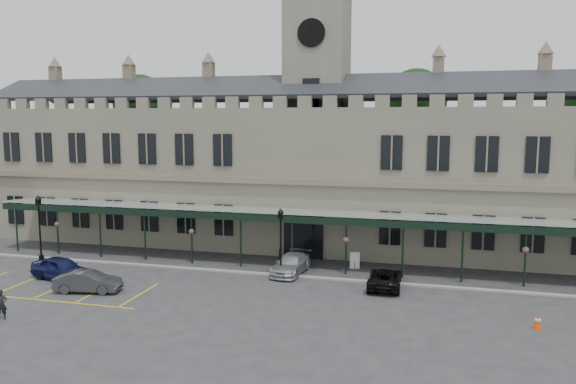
% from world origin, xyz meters
% --- Properties ---
extents(ground, '(140.00, 140.00, 0.00)m').
position_xyz_m(ground, '(0.00, 0.00, 0.00)').
color(ground, '#2E2E30').
extents(station_building, '(60.00, 10.36, 17.30)m').
position_xyz_m(station_building, '(0.00, 15.91, 6.47)').
color(station_building, '#676355').
rests_on(station_building, ground).
extents(clock_tower, '(5.60, 5.60, 24.80)m').
position_xyz_m(clock_tower, '(0.00, 16.00, 13.11)').
color(clock_tower, '#676355').
rests_on(clock_tower, ground).
extents(canopy, '(50.00, 4.10, 4.30)m').
position_xyz_m(canopy, '(0.00, 7.46, 2.40)').
color(canopy, '#8C9E93').
rests_on(canopy, ground).
extents(kerb, '(60.00, 0.40, 0.12)m').
position_xyz_m(kerb, '(0.00, 5.50, 0.06)').
color(kerb, gray).
rests_on(kerb, ground).
extents(parking_markings, '(16.00, 6.00, 0.01)m').
position_xyz_m(parking_markings, '(-14.00, -1.50, 0.00)').
color(parking_markings, gold).
rests_on(parking_markings, ground).
extents(tree_behind_left, '(6.00, 6.00, 16.00)m').
position_xyz_m(tree_behind_left, '(-22.00, 25.00, 12.81)').
color(tree_behind_left, '#332314').
rests_on(tree_behind_left, ground).
extents(tree_behind_mid, '(6.00, 6.00, 16.00)m').
position_xyz_m(tree_behind_mid, '(8.00, 25.00, 12.81)').
color(tree_behind_mid, '#332314').
rests_on(tree_behind_mid, ground).
extents(lamp_post_left, '(0.49, 0.49, 5.21)m').
position_xyz_m(lamp_post_left, '(-20.09, 5.19, 3.09)').
color(lamp_post_left, black).
rests_on(lamp_post_left, ground).
extents(lamp_post_mid, '(0.47, 0.47, 4.99)m').
position_xyz_m(lamp_post_mid, '(-0.29, 5.09, 2.96)').
color(lamp_post_mid, black).
rests_on(lamp_post_mid, ground).
extents(traffic_cone, '(0.48, 0.48, 0.76)m').
position_xyz_m(traffic_cone, '(15.57, -0.77, 0.37)').
color(traffic_cone, '#DD4306').
rests_on(traffic_cone, ground).
extents(sign_board, '(0.72, 0.19, 1.24)m').
position_xyz_m(sign_board, '(4.42, 8.82, 0.61)').
color(sign_board, black).
rests_on(sign_board, ground).
extents(bollard_left, '(0.15, 0.15, 0.87)m').
position_xyz_m(bollard_left, '(-1.70, 10.02, 0.43)').
color(bollard_left, black).
rests_on(bollard_left, ground).
extents(bollard_right, '(0.17, 0.17, 0.93)m').
position_xyz_m(bollard_right, '(4.32, 9.44, 0.46)').
color(bollard_right, black).
rests_on(bollard_right, ground).
extents(car_left_a, '(4.93, 2.86, 1.58)m').
position_xyz_m(car_left_a, '(-15.00, 0.81, 0.79)').
color(car_left_a, '#0E123D').
rests_on(car_left_a, ground).
extents(car_left_b, '(4.42, 2.23, 1.39)m').
position_xyz_m(car_left_b, '(-11.50, -1.20, 0.70)').
color(car_left_b, '#33353A').
rests_on(car_left_b, ground).
extents(car_taxi, '(2.36, 4.93, 1.39)m').
position_xyz_m(car_taxi, '(0.14, 6.35, 0.69)').
color(car_taxi, '#9C9EA4').
rests_on(car_taxi, ground).
extents(car_van, '(2.25, 4.63, 1.27)m').
position_xyz_m(car_van, '(7.00, 4.63, 0.63)').
color(car_van, black).
rests_on(car_van, ground).
extents(person_a, '(0.74, 0.69, 1.71)m').
position_xyz_m(person_a, '(-13.20, -6.83, 0.85)').
color(person_a, black).
rests_on(person_a, ground).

